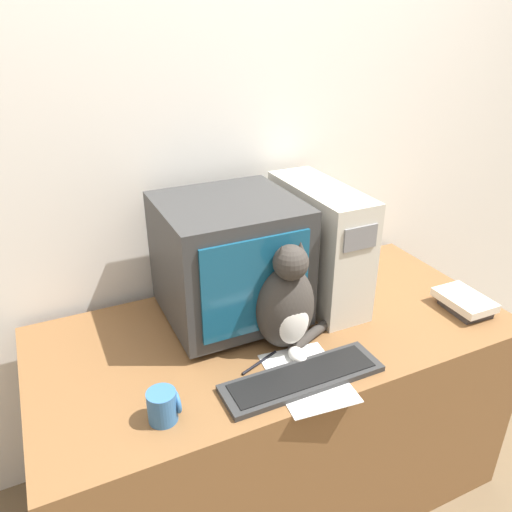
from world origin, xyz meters
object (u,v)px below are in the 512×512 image
at_px(mug, 163,406).
at_px(keyboard, 303,378).
at_px(computer_tower, 318,244).
at_px(book_stack, 465,303).
at_px(crt_monitor, 229,260).
at_px(cat, 287,304).
at_px(pen, 259,363).

bearing_deg(mug, keyboard, -3.27).
bearing_deg(mug, computer_tower, 28.51).
height_order(keyboard, book_stack, book_stack).
distance_m(crt_monitor, cat, 0.27).
height_order(computer_tower, mug, computer_tower).
bearing_deg(crt_monitor, cat, -69.13).
height_order(crt_monitor, cat, crt_monitor).
relative_size(computer_tower, mug, 5.25).
height_order(crt_monitor, book_stack, crt_monitor).
bearing_deg(keyboard, computer_tower, 54.32).
xyz_separation_m(crt_monitor, pen, (-0.03, -0.29, -0.22)).
bearing_deg(keyboard, mug, 176.73).
xyz_separation_m(computer_tower, pen, (-0.37, -0.28, -0.21)).
xyz_separation_m(book_stack, mug, (-1.14, -0.06, 0.02)).
relative_size(crt_monitor, book_stack, 2.20).
bearing_deg(book_stack, computer_tower, 143.65).
relative_size(cat, book_stack, 1.85).
distance_m(crt_monitor, pen, 0.36).
height_order(crt_monitor, keyboard, crt_monitor).
height_order(computer_tower, pen, computer_tower).
distance_m(computer_tower, pen, 0.51).
distance_m(computer_tower, keyboard, 0.54).
bearing_deg(cat, computer_tower, 42.69).
distance_m(crt_monitor, book_stack, 0.87).
relative_size(crt_monitor, cat, 1.19).
xyz_separation_m(keyboard, mug, (-0.41, 0.02, 0.04)).
height_order(book_stack, mug, mug).
bearing_deg(computer_tower, cat, -137.49).
bearing_deg(keyboard, cat, 78.02).
bearing_deg(book_stack, mug, -176.93).
xyz_separation_m(cat, book_stack, (0.69, -0.09, -0.13)).
relative_size(pen, mug, 1.56).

